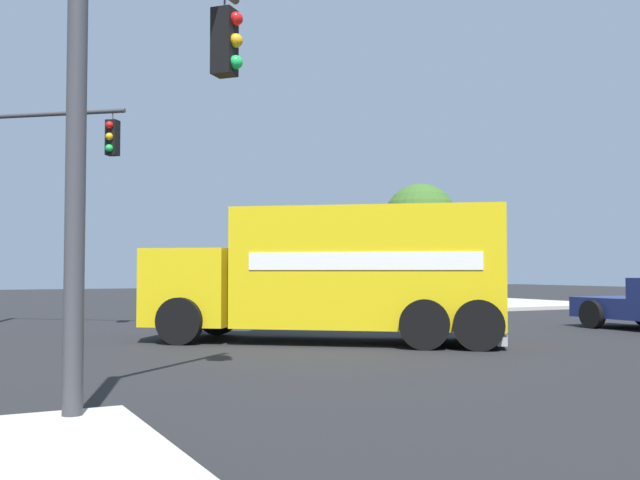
% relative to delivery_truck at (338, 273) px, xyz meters
% --- Properties ---
extents(ground_plane, '(100.00, 100.00, 0.00)m').
position_rel_delivery_truck_xyz_m(ground_plane, '(-0.98, -0.72, -1.51)').
color(ground_plane, black).
extents(sidewalk_corner_near, '(10.37, 10.37, 0.14)m').
position_rel_delivery_truck_xyz_m(sidewalk_corner_near, '(-13.15, -12.89, -1.44)').
color(sidewalk_corner_near, '#B2ADA0').
rests_on(sidewalk_corner_near, ground).
extents(delivery_truck, '(7.64, 6.76, 2.91)m').
position_rel_delivery_truck_xyz_m(delivery_truck, '(0.00, 0.00, 0.00)').
color(delivery_truck, yellow).
rests_on(delivery_truck, ground).
extents(traffic_light_primary, '(3.52, 2.89, 6.10)m').
position_rel_delivery_truck_xyz_m(traffic_light_primary, '(5.83, -7.36, 2.51)').
color(traffic_light_primary, '#38383D').
rests_on(traffic_light_primary, ground).
extents(traffic_light_secondary, '(2.72, 2.53, 5.64)m').
position_rel_delivery_truck_xyz_m(traffic_light_secondary, '(5.73, 5.83, 2.31)').
color(traffic_light_secondary, '#38383D').
rests_on(traffic_light_secondary, sidewalk_corner_far).
extents(pedestrian_near_corner, '(0.53, 0.26, 1.76)m').
position_rel_delivery_truck_xyz_m(pedestrian_near_corner, '(-11.57, -12.79, -0.36)').
color(pedestrian_near_corner, navy).
rests_on(pedestrian_near_corner, sidewalk_corner_near).
extents(pedestrian_crossing, '(0.29, 0.52, 1.71)m').
position_rel_delivery_truck_xyz_m(pedestrian_crossing, '(-11.27, -10.02, -0.39)').
color(pedestrian_crossing, navy).
rests_on(pedestrian_crossing, sidewalk_corner_near).
extents(picket_fence_run, '(6.58, 0.05, 0.95)m').
position_rel_delivery_truck_xyz_m(picket_fence_run, '(-13.15, -17.83, -0.89)').
color(picket_fence_run, white).
rests_on(picket_fence_run, sidewalk_corner_near).
extents(shade_tree_near, '(3.71, 3.71, 5.86)m').
position_rel_delivery_truck_xyz_m(shade_tree_near, '(-13.81, -16.70, 2.62)').
color(shade_tree_near, brown).
rests_on(shade_tree_near, sidewalk_corner_near).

